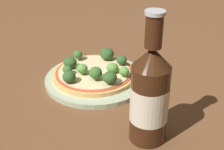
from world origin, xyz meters
name	(u,v)px	position (x,y,z in m)	size (l,w,h in m)	color
ground_plane	(96,78)	(0.00, 0.00, 0.00)	(3.00, 3.00, 0.00)	brown
plate	(96,79)	(0.01, -0.01, 0.01)	(0.25, 0.25, 0.01)	#A3B293
pizza	(94,73)	(0.01, -0.01, 0.02)	(0.20, 0.20, 0.01)	tan
broccoli_floret_0	(82,69)	(0.00, -0.04, 0.04)	(0.03, 0.03, 0.03)	#7A9E5B
broccoli_floret_1	(70,62)	(-0.05, -0.04, 0.04)	(0.03, 0.03, 0.03)	#7A9E5B
broccoli_floret_2	(96,73)	(0.04, -0.04, 0.04)	(0.03, 0.03, 0.03)	#7A9E5B
broccoli_floret_3	(79,54)	(-0.07, 0.00, 0.04)	(0.02, 0.02, 0.03)	#7A9E5B
broccoli_floret_4	(69,77)	(0.01, -0.09, 0.04)	(0.03, 0.03, 0.03)	#7A9E5B
broccoli_floret_5	(67,70)	(-0.03, -0.07, 0.04)	(0.02, 0.02, 0.02)	#7A9E5B
broccoli_floret_6	(112,68)	(0.04, 0.01, 0.04)	(0.03, 0.03, 0.02)	#7A9E5B
broccoli_floret_7	(107,54)	(-0.02, 0.05, 0.04)	(0.04, 0.04, 0.03)	#7A9E5B
broccoli_floret_8	(110,78)	(0.08, -0.03, 0.04)	(0.03, 0.03, 0.03)	#7A9E5B
broccoli_floret_9	(124,72)	(0.08, 0.02, 0.04)	(0.02, 0.02, 0.02)	#7A9E5B
broccoli_floret_10	(122,60)	(0.03, 0.06, 0.04)	(0.03, 0.03, 0.02)	#7A9E5B
beer_bottle	(150,95)	(0.23, -0.09, 0.09)	(0.07, 0.07, 0.24)	#381E0F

